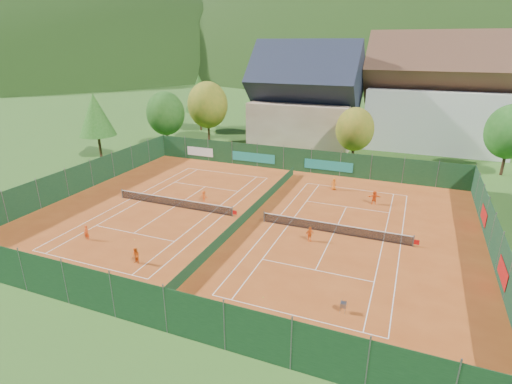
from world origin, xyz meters
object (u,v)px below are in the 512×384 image
Objects in this scene: player_left_mid at (136,256)px; player_right_far_a at (334,184)px; ball_hopper at (343,305)px; player_right_near at (310,234)px; player_left_near at (87,233)px; hotel_block_a at (438,99)px; player_left_far at (204,196)px; player_right_far_b at (374,197)px; chalet at (305,103)px.

player_left_mid is 0.97× the size of player_right_far_a.
player_left_mid reaches higher than ball_hopper.
ball_hopper is 21.93m from player_right_far_a.
player_right_near is 13.07m from player_right_far_a.
player_left_near is 6.43m from player_left_mid.
player_left_mid is (-20.55, -46.47, -6.73)m from hotel_block_a.
hotel_block_a is 47.28m from ball_hopper.
player_left_mid is 12.85m from player_left_far.
player_left_near is at bearing -179.20° from player_left_mid.
player_left_mid is at bearing 35.28° from player_right_far_b.
ball_hopper is 18.66m from player_right_far_b.
player_left_near reaches higher than player_left_far.
chalet is at bearing -74.35° from player_right_far_b.
chalet is 12.07× the size of player_right_far_a.
player_right_near is at bearing 152.47° from player_left_far.
player_left_near is at bearing 54.70° from player_right_far_a.
chalet reaches higher than player_left_far.
hotel_block_a is 40.75m from player_left_far.
hotel_block_a is 18.17× the size of player_left_far.
player_right_far_b reaches higher than player_left_mid.
hotel_block_a is 27.00× the size of ball_hopper.
player_left_far is 13.13m from player_right_near.
player_left_near is 12.15m from player_left_far.
player_left_near is at bearing 175.57° from ball_hopper.
player_left_near is (-7.77, -38.82, -5.98)m from chalet.
player_left_mid is 0.90× the size of player_right_far_b.
ball_hopper is at bearing 74.92° from player_right_far_b.
player_right_near is (9.43, -32.17, -5.98)m from chalet.
player_left_far is (4.86, 11.14, -0.05)m from player_left_near.
ball_hopper is 0.55× the size of player_right_far_b.
player_right_far_b is (13.43, -21.83, -5.90)m from chalet.
ball_hopper is 0.67× the size of player_left_far.
player_left_mid is at bearing 179.93° from ball_hopper.
player_left_near is at bearing -120.85° from hotel_block_a.
player_right_far_b is (16.33, 5.85, 0.13)m from player_left_far.
chalet is 40.94m from player_left_mid.
hotel_block_a is 51.25m from player_left_mid.
player_left_mid reaches higher than player_right_near.
hotel_block_a is at bearing -117.26° from player_right_far_b.
player_right_far_a reaches higher than player_left_near.
player_left_far is 0.89× the size of player_right_far_a.
ball_hopper is 0.61× the size of player_left_mid.
player_left_mid is (6.22, -1.64, 0.01)m from player_left_near.
player_left_far is at bearing 116.39° from player_right_near.
player_right_near is 0.97× the size of player_right_far_a.
player_right_far_a reaches higher than ball_hopper.
hotel_block_a is 16.63× the size of player_right_near.
player_right_far_b is (14.98, 18.63, 0.07)m from player_left_mid.
player_left_far is 0.92× the size of player_right_near.
chalet is 43.17m from ball_hopper.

